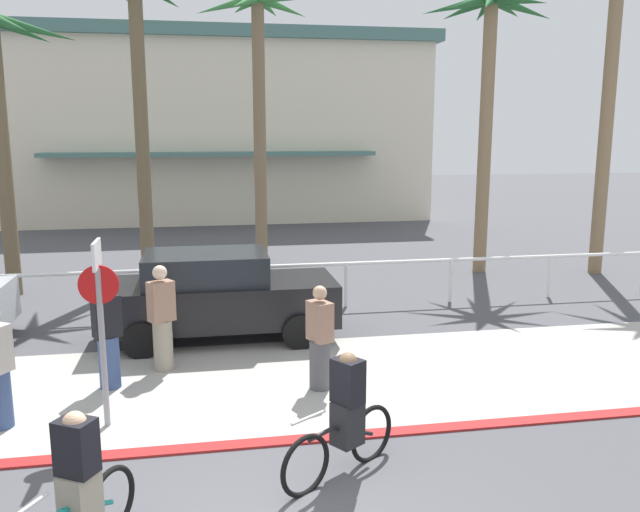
# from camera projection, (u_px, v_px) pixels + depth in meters

# --- Properties ---
(ground_plane) EXTENTS (80.00, 80.00, 0.00)m
(ground_plane) POSITION_uv_depth(u_px,v_px,m) (233.00, 295.00, 15.95)
(ground_plane) COLOR #4C4C51
(sidewalk_strip) EXTENTS (44.00, 4.00, 0.02)m
(sidewalk_strip) POSITION_uv_depth(u_px,v_px,m) (250.00, 385.00, 10.34)
(sidewalk_strip) COLOR #ADAAA0
(sidewalk_strip) RESTS_ON ground
(curb_paint) EXTENTS (44.00, 0.24, 0.03)m
(curb_paint) POSITION_uv_depth(u_px,v_px,m) (262.00, 443.00, 8.41)
(curb_paint) COLOR maroon
(curb_paint) RESTS_ON ground
(building_backdrop) EXTENTS (19.62, 11.69, 8.12)m
(building_backdrop) POSITION_uv_depth(u_px,v_px,m) (210.00, 127.00, 31.70)
(building_backdrop) COLOR beige
(building_backdrop) RESTS_ON ground
(rail_fence) EXTENTS (20.01, 0.08, 1.04)m
(rail_fence) POSITION_uv_depth(u_px,v_px,m) (235.00, 275.00, 14.34)
(rail_fence) COLOR white
(rail_fence) RESTS_ON ground
(stop_sign_bike_lane) EXTENTS (0.52, 0.56, 2.56)m
(stop_sign_bike_lane) POSITION_uv_depth(u_px,v_px,m) (100.00, 307.00, 8.59)
(stop_sign_bike_lane) COLOR gray
(stop_sign_bike_lane) RESTS_ON ground
(palm_tree_4) EXTENTS (3.28, 3.26, 7.80)m
(palm_tree_4) POSITION_uv_depth(u_px,v_px,m) (136.00, 56.00, 16.69)
(palm_tree_4) COLOR brown
(palm_tree_4) RESTS_ON ground
(palm_tree_5) EXTENTS (3.18, 2.89, 7.75)m
(palm_tree_5) POSITION_uv_depth(u_px,v_px,m) (258.00, 73.00, 18.65)
(palm_tree_5) COLOR #756047
(palm_tree_5) RESTS_ON ground
(palm_tree_6) EXTENTS (3.55, 3.10, 7.53)m
(palm_tree_6) POSITION_uv_depth(u_px,v_px,m) (488.00, 59.00, 17.59)
(palm_tree_6) COLOR #846B4C
(palm_tree_6) RESTS_ON ground
(palm_tree_7) EXTENTS (2.92, 3.46, 8.47)m
(palm_tree_7) POSITION_uv_depth(u_px,v_px,m) (612.00, 38.00, 17.31)
(palm_tree_7) COLOR #846B4C
(palm_tree_7) RESTS_ON ground
(car_black_2) EXTENTS (4.40, 2.02, 1.69)m
(car_black_2) POSITION_uv_depth(u_px,v_px,m) (217.00, 295.00, 12.51)
(car_black_2) COLOR black
(car_black_2) RESTS_ON ground
(cyclist_black_0) EXTENTS (1.54, 1.07, 1.50)m
(cyclist_black_0) POSITION_uv_depth(u_px,v_px,m) (345.00, 418.00, 7.57)
(cyclist_black_0) COLOR black
(cyclist_black_0) RESTS_ON ground
(cyclist_teal_1) EXTENTS (0.97, 1.60, 1.50)m
(cyclist_teal_1) POSITION_uv_depth(u_px,v_px,m) (76.00, 493.00, 6.00)
(cyclist_teal_1) COLOR black
(cyclist_teal_1) RESTS_ON ground
(pedestrian_0) EXTENTS (0.42, 0.47, 1.66)m
(pedestrian_0) POSITION_uv_depth(u_px,v_px,m) (320.00, 342.00, 10.03)
(pedestrian_0) COLOR #4C4C51
(pedestrian_0) RESTS_ON ground
(pedestrian_2) EXTENTS (0.47, 0.43, 1.75)m
(pedestrian_2) POSITION_uv_depth(u_px,v_px,m) (108.00, 338.00, 10.07)
(pedestrian_2) COLOR #384C7A
(pedestrian_2) RESTS_ON ground
(pedestrian_3) EXTENTS (0.48, 0.44, 1.80)m
(pedestrian_3) POSITION_uv_depth(u_px,v_px,m) (162.00, 322.00, 10.82)
(pedestrian_3) COLOR gray
(pedestrian_3) RESTS_ON ground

